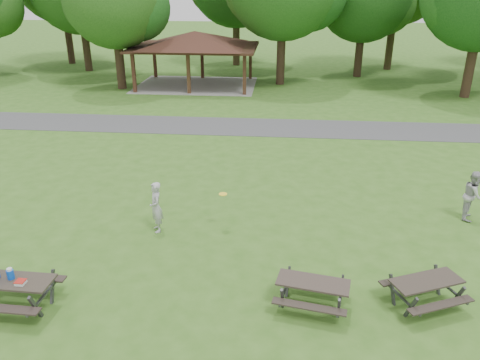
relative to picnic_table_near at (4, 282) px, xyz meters
The scene contains 10 objects.
ground 4.10m from the picnic_table_near, 14.09° to the left, with size 160.00×160.00×0.00m, color #35621C.
asphalt_path 15.50m from the picnic_table_near, 75.37° to the left, with size 120.00×3.20×0.02m, color #404043.
pavilion 25.09m from the picnic_table_near, 90.20° to the left, with size 8.60×7.01×3.76m.
tree_row_d 24.56m from the picnic_table_near, 102.02° to the left, with size 6.93×6.60×9.27m.
picnic_table_near is the anchor object (origin of this frame).
picnic_table_middle 7.02m from the picnic_table_near, ahead, with size 1.87×1.61×0.72m.
picnic_table_far 9.64m from the picnic_table_near, ahead, with size 2.04×1.87×0.72m.
frisbee_in_flight 6.18m from the picnic_table_near, 43.49° to the left, with size 0.31×0.31×0.02m.
frisbee_thrower 4.63m from the picnic_table_near, 57.32° to the left, with size 0.57×0.38×1.58m, color #AFAFB2.
frisbee_catcher 13.43m from the picnic_table_near, 24.62° to the left, with size 0.78×0.60×1.60m, color #AAAAAD.
Camera 1 is at (2.22, -9.28, 7.03)m, focal length 35.00 mm.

